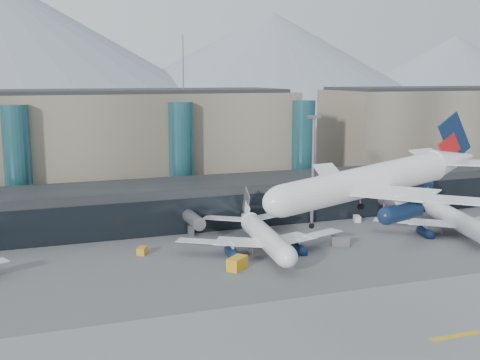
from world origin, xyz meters
The scene contains 17 objects.
ground centered at (0.00, 0.00, 0.00)m, with size 900.00×900.00×0.00m, color #515154.
runway_strip centered at (0.00, -15.00, 0.02)m, with size 400.00×40.00×0.04m, color slate.
runway_markings centered at (0.00, -15.00, 0.05)m, with size 128.00×1.00×0.02m.
concourse centered at (-0.02, 57.73, 4.97)m, with size 170.00×27.00×10.00m.
terminal_main centered at (-25.00, 90.00, 15.44)m, with size 130.00×30.00×31.00m.
terminal_east centered at (95.00, 90.00, 15.44)m, with size 70.00×30.00×31.00m.
teal_towers centered at (-14.99, 74.01, 14.01)m, with size 116.40×19.40×46.00m.
mountain_ridge centered at (15.97, 380.00, 45.74)m, with size 910.00×400.00×110.00m.
lightmast_mid centered at (30.00, 48.00, 14.42)m, with size 3.00×1.20×25.60m.
hero_jet centered at (11.59, -9.35, 22.35)m, with size 35.53×35.65×11.56m.
jet_parked_mid centered at (10.76, 32.47, 4.45)m, with size 36.33×36.12×11.77m.
jet_parked_right centered at (56.31, 31.56, 4.52)m, with size 35.92×37.22×11.95m.
veh_b centered at (-12.72, 37.00, 0.71)m, with size 2.47×1.52×1.43m, color gold.
veh_c centered at (27.12, 29.09, 0.99)m, with size 3.58×1.89×1.99m, color #515257.
veh_d centered at (41.09, 46.00, 0.73)m, with size 2.55×1.37×1.46m, color silver.
veh_g centered at (15.00, 31.77, 0.60)m, with size 2.07×1.21×1.21m, color silver.
veh_h centered at (1.75, 21.78, 1.16)m, with size 4.18×2.20×2.31m, color gold.
Camera 1 is at (-33.45, -76.82, 34.77)m, focal length 45.00 mm.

